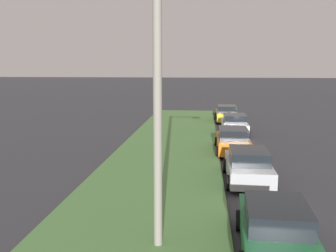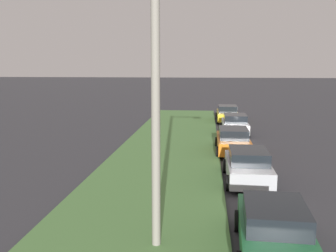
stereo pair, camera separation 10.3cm
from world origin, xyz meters
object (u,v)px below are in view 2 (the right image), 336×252
at_px(parked_car_silver, 248,166).
at_px(streetlight, 169,92).
at_px(parked_car_green, 274,229).
at_px(parked_car_orange, 233,141).
at_px(parked_car_yellow, 227,114).
at_px(parked_car_white, 235,124).

xyz_separation_m(parked_car_silver, streetlight, (-6.62, 2.82, 3.67)).
bearing_deg(parked_car_green, parked_car_orange, 4.34).
relative_size(parked_car_yellow, streetlight, 0.57).
bearing_deg(parked_car_yellow, streetlight, 173.49).
bearing_deg(streetlight, parked_car_white, -9.39).
bearing_deg(parked_car_orange, parked_car_yellow, -1.17).
bearing_deg(parked_car_yellow, parked_car_white, -177.74).
height_order(parked_car_green, parked_car_orange, same).
bearing_deg(parked_car_green, streetlight, 92.50).
bearing_deg(parked_car_silver, parked_car_orange, 2.59).
bearing_deg(streetlight, parked_car_silver, -23.09).
height_order(parked_car_white, streetlight, streetlight).
bearing_deg(parked_car_silver, streetlight, 156.68).
relative_size(parked_car_silver, streetlight, 0.57).
height_order(parked_car_silver, parked_car_white, same).
distance_m(parked_car_white, streetlight, 19.19).
distance_m(parked_car_green, streetlight, 4.64).
bearing_deg(parked_car_green, parked_car_yellow, 2.98).
xyz_separation_m(parked_car_silver, parked_car_orange, (5.63, 0.28, 0.00)).
bearing_deg(parked_car_white, parked_car_green, 179.34).
height_order(parked_car_orange, parked_car_yellow, same).
xyz_separation_m(parked_car_green, parked_car_orange, (12.27, 0.30, 0.00)).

